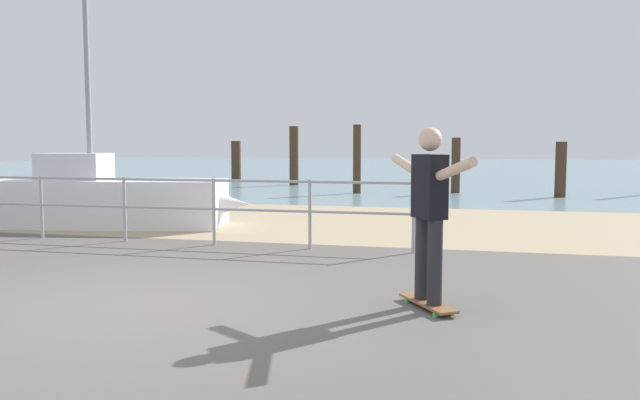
{
  "coord_description": "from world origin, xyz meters",
  "views": [
    {
      "loc": [
        3.21,
        -5.47,
        1.59
      ],
      "look_at": [
        1.41,
        2.0,
        0.9
      ],
      "focal_mm": 35.67,
      "sensor_mm": 36.0,
      "label": 1
    }
  ],
  "objects": [
    {
      "name": "groyne_post_2",
      "position": [
        -0.34,
        14.21,
        1.09
      ],
      "size": [
        0.25,
        0.25,
        2.17
      ],
      "primitive_type": "cylinder",
      "color": "#422D1E",
      "rests_on": "ground"
    },
    {
      "name": "skateboard",
      "position": [
        2.82,
        0.54,
        0.07
      ],
      "size": [
        0.61,
        0.78,
        0.08
      ],
      "color": "brown",
      "rests_on": "ground"
    },
    {
      "name": "ground_plane",
      "position": [
        0.0,
        -1.0,
        0.0
      ],
      "size": [
        24.0,
        10.0,
        0.04
      ],
      "primitive_type": "cube",
      "color": "#605B56",
      "rests_on": "ground"
    },
    {
      "name": "skateboarder",
      "position": [
        2.82,
        0.54,
        1.02
      ],
      "size": [
        0.87,
        1.26,
        1.65
      ],
      "color": "#26262B",
      "rests_on": "skateboard"
    },
    {
      "name": "groyne_post_0",
      "position": [
        -6.38,
        19.37,
        0.84
      ],
      "size": [
        0.39,
        0.39,
        1.69
      ],
      "primitive_type": "cylinder",
      "color": "#422D1E",
      "rests_on": "ground"
    },
    {
      "name": "railing_fence",
      "position": [
        -2.19,
        3.6,
        0.69
      ],
      "size": [
        9.22,
        0.05,
        1.05
      ],
      "color": "#9EA0A5",
      "rests_on": "ground"
    },
    {
      "name": "sea_surface",
      "position": [
        0.0,
        35.0,
        0.0
      ],
      "size": [
        72.0,
        50.0,
        0.04
      ],
      "primitive_type": "cube",
      "color": "#75939E",
      "rests_on": "ground"
    },
    {
      "name": "groyne_post_4",
      "position": [
        5.69,
        14.16,
        0.82
      ],
      "size": [
        0.32,
        0.32,
        1.64
      ],
      "primitive_type": "cylinder",
      "color": "#422D1E",
      "rests_on": "ground"
    },
    {
      "name": "sailboat",
      "position": [
        -3.38,
        5.27,
        0.52
      ],
      "size": [
        5.06,
        2.16,
        4.92
      ],
      "color": "silver",
      "rests_on": "ground"
    },
    {
      "name": "groyne_post_3",
      "position": [
        2.68,
        15.07,
        0.88
      ],
      "size": [
        0.28,
        0.28,
        1.77
      ],
      "primitive_type": "cylinder",
      "color": "#422D1E",
      "rests_on": "ground"
    },
    {
      "name": "groyne_post_1",
      "position": [
        -3.36,
        17.57,
        1.11
      ],
      "size": [
        0.34,
        0.34,
        2.23
      ],
      "primitive_type": "cylinder",
      "color": "#422D1E",
      "rests_on": "ground"
    },
    {
      "name": "beach_strip",
      "position": [
        0.0,
        7.0,
        0.0
      ],
      "size": [
        24.0,
        6.0,
        0.04
      ],
      "primitive_type": "cube",
      "color": "tan",
      "rests_on": "ground"
    }
  ]
}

